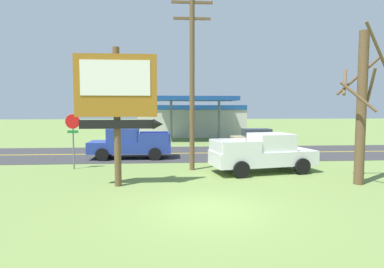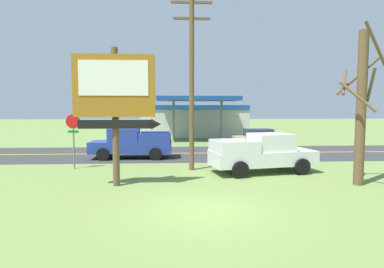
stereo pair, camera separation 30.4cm
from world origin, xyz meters
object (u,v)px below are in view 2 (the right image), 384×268
pickup_white_parked_on_lawn (264,153)px  car_tan_near_lane (260,139)px  motel_sign (116,96)px  utility_pole (192,76)px  gas_station (194,119)px  pickup_blue_on_road (130,143)px  stop_sign (73,131)px  bare_tree (361,105)px

pickup_white_parked_on_lawn → car_tan_near_lane: (2.25, 9.10, -0.13)m
motel_sign → utility_pole: bearing=46.7°
utility_pole → pickup_white_parked_on_lawn: bearing=-14.0°
gas_station → pickup_blue_on_road: bearing=-107.2°
motel_sign → pickup_white_parked_on_lawn: (6.87, 2.58, -2.77)m
utility_pole → stop_sign: bearing=173.8°
motel_sign → car_tan_near_lane: bearing=52.0°
motel_sign → pickup_white_parked_on_lawn: size_ratio=1.04×
gas_station → pickup_white_parked_on_lawn: gas_station is taller
stop_sign → gas_station: size_ratio=0.25×
pickup_white_parked_on_lawn → car_tan_near_lane: pickup_white_parked_on_lawn is taller
motel_sign → pickup_white_parked_on_lawn: motel_sign is taller
stop_sign → pickup_blue_on_road: (2.53, 3.53, -1.06)m
pickup_white_parked_on_lawn → gas_station: bearing=95.5°
pickup_white_parked_on_lawn → pickup_blue_on_road: same height
stop_sign → pickup_blue_on_road: bearing=54.4°
car_tan_near_lane → stop_sign: bearing=-148.1°
bare_tree → car_tan_near_lane: size_ratio=1.58×
stop_sign → gas_station: gas_station is taller
pickup_blue_on_road → gas_station: bearing=72.8°
gas_station → pickup_white_parked_on_lawn: 22.09m
gas_station → bare_tree: bearing=-77.8°
gas_station → car_tan_near_lane: gas_station is taller
motel_sign → utility_pole: size_ratio=0.63×
pickup_blue_on_road → car_tan_near_lane: pickup_blue_on_road is taller
stop_sign → motel_sign: bearing=-54.1°
gas_station → motel_sign: bearing=-101.0°
pickup_blue_on_road → motel_sign: bearing=-86.5°
gas_station → car_tan_near_lane: 13.63m
gas_station → pickup_blue_on_road: size_ratio=2.31×
motel_sign → car_tan_near_lane: 15.09m
utility_pole → bare_tree: (6.84, -3.76, -1.50)m
stop_sign → gas_station: 21.82m
gas_station → pickup_blue_on_road: (-5.22, -16.86, -0.98)m
utility_pole → pickup_blue_on_road: 6.86m
car_tan_near_lane → gas_station: bearing=108.7°
motel_sign → utility_pole: 4.91m
motel_sign → gas_station: 25.06m
motel_sign → pickup_blue_on_road: bearing=93.5°
utility_pole → pickup_white_parked_on_lawn: 5.39m
motel_sign → gas_station: size_ratio=0.48×
motel_sign → pickup_blue_on_road: size_ratio=1.10×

